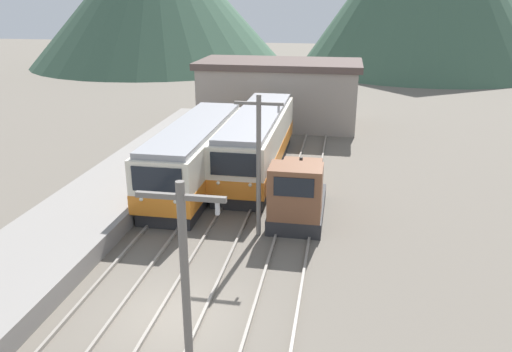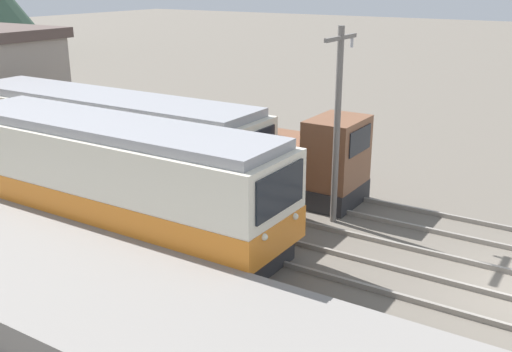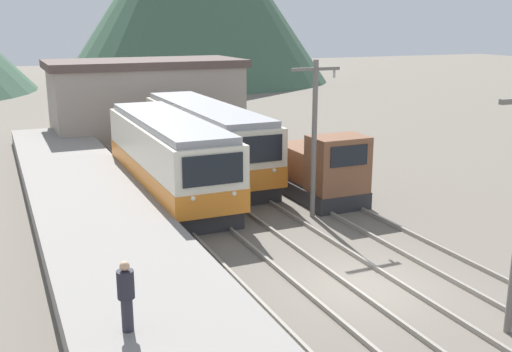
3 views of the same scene
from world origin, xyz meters
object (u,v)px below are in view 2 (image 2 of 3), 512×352
object	(u,v)px
commuter_train_center	(107,145)
shunting_locomotive	(299,163)
catenary_mast_mid	(338,118)
commuter_train_left	(114,182)

from	to	relation	value
commuter_train_center	shunting_locomotive	xyz separation A→B (m)	(3.00, -6.31, -0.42)
shunting_locomotive	catenary_mast_mid	distance (m)	3.35
commuter_train_left	commuter_train_center	bearing A→B (deg)	48.20
commuter_train_center	shunting_locomotive	world-z (taller)	commuter_train_center
commuter_train_center	catenary_mast_mid	size ratio (longest dim) A/B	2.10
commuter_train_center	commuter_train_left	bearing A→B (deg)	-131.80
commuter_train_center	shunting_locomotive	size ratio (longest dim) A/B	2.54
commuter_train_left	shunting_locomotive	xyz separation A→B (m)	(5.80, -3.18, -0.41)
catenary_mast_mid	commuter_train_center	bearing A→B (deg)	100.20
commuter_train_left	commuter_train_center	world-z (taller)	commuter_train_center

